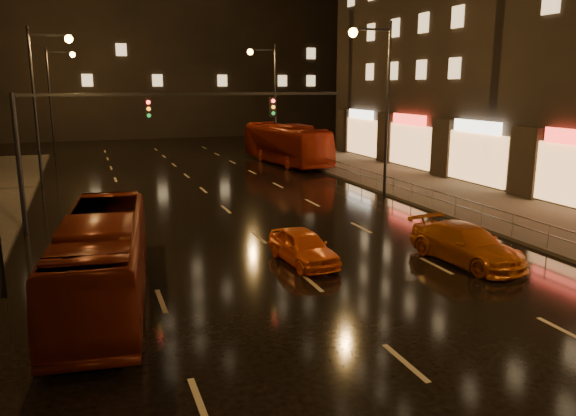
{
  "coord_description": "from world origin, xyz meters",
  "views": [
    {
      "loc": [
        -6.88,
        -6.67,
        6.55
      ],
      "look_at": [
        -0.62,
        10.55,
        2.5
      ],
      "focal_mm": 35.0,
      "sensor_mm": 36.0,
      "label": 1
    }
  ],
  "objects_px": {
    "bus_curb": "(286,144)",
    "taxi_far": "(466,244)",
    "taxi_near": "(303,247)",
    "bus_red": "(103,259)"
  },
  "relations": [
    {
      "from": "bus_red",
      "to": "taxi_near",
      "type": "distance_m",
      "value": 7.3
    },
    {
      "from": "bus_red",
      "to": "taxi_near",
      "type": "xyz_separation_m",
      "value": [
        7.11,
        1.5,
        -0.74
      ]
    },
    {
      "from": "taxi_far",
      "to": "bus_red",
      "type": "bearing_deg",
      "value": 170.32
    },
    {
      "from": "bus_red",
      "to": "taxi_far",
      "type": "xyz_separation_m",
      "value": [
        12.88,
        -0.5,
        -0.67
      ]
    },
    {
      "from": "bus_curb",
      "to": "taxi_far",
      "type": "bearing_deg",
      "value": -101.25
    },
    {
      "from": "bus_red",
      "to": "bus_curb",
      "type": "height_order",
      "value": "bus_curb"
    },
    {
      "from": "bus_curb",
      "to": "taxi_far",
      "type": "distance_m",
      "value": 27.73
    },
    {
      "from": "bus_red",
      "to": "taxi_far",
      "type": "distance_m",
      "value": 12.9
    },
    {
      "from": "taxi_near",
      "to": "taxi_far",
      "type": "xyz_separation_m",
      "value": [
        5.77,
        -2.0,
        0.06
      ]
    },
    {
      "from": "bus_red",
      "to": "bus_curb",
      "type": "distance_m",
      "value": 31.26
    }
  ]
}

